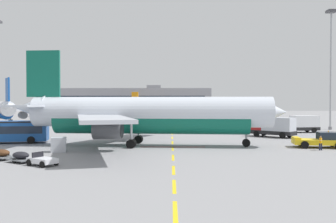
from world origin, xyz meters
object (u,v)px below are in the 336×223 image
(airliner_mid_left, at_px, (0,110))
(uld_cargo_container, at_px, (59,145))
(airliner_far_center, at_px, (155,110))
(pushback_tug, at_px, (321,140))
(apron_light_mast_far, at_px, (331,55))
(airliner_foreground, at_px, (146,115))
(ground_crew_worker, at_px, (321,142))
(fuel_service_truck, at_px, (300,124))
(catering_truck, at_px, (274,127))
(apron_shuttle_bus, at_px, (1,130))
(baggage_train, at_px, (11,155))

(airliner_mid_left, xyz_separation_m, uld_cargo_container, (33.35, -57.21, -2.91))
(airliner_far_center, xyz_separation_m, uld_cargo_container, (-6.93, -90.32, -2.33))
(pushback_tug, bearing_deg, uld_cargo_container, -172.33)
(airliner_far_center, distance_m, apron_light_mast_far, 68.43)
(airliner_mid_left, distance_m, uld_cargo_container, 66.29)
(airliner_foreground, height_order, ground_crew_worker, airliner_foreground)
(ground_crew_worker, bearing_deg, fuel_service_truck, 75.29)
(airliner_foreground, distance_m, catering_truck, 23.13)
(ground_crew_worker, relative_size, apron_light_mast_far, 0.07)
(airliner_mid_left, relative_size, airliner_far_center, 1.26)
(apron_shuttle_bus, relative_size, uld_cargo_container, 6.39)
(airliner_foreground, height_order, airliner_mid_left, airliner_foreground)
(apron_shuttle_bus, bearing_deg, airliner_far_center, 78.03)
(fuel_service_truck, bearing_deg, airliner_far_center, 114.90)
(airliner_far_center, xyz_separation_m, apron_shuttle_bus, (-17.32, -81.65, -1.38))
(pushback_tug, bearing_deg, airliner_mid_left, 140.33)
(uld_cargo_container, distance_m, apron_light_mast_far, 58.78)
(baggage_train, bearing_deg, apron_light_mast_far, 40.96)
(airliner_far_center, relative_size, baggage_train, 2.30)
(pushback_tug, xyz_separation_m, fuel_service_truck, (5.62, 22.95, 0.74))
(apron_shuttle_bus, xyz_separation_m, fuel_service_truck, (46.67, 18.42, -0.10))
(airliner_mid_left, xyz_separation_m, baggage_train, (30.90, -63.67, -3.18))
(pushback_tug, height_order, ground_crew_worker, pushback_tug)
(fuel_service_truck, relative_size, uld_cargo_container, 3.79)
(catering_truck, xyz_separation_m, uld_cargo_container, (-28.88, -17.97, -0.85))
(baggage_train, distance_m, apron_light_mast_far, 64.66)
(baggage_train, relative_size, ground_crew_worker, 6.39)
(airliner_far_center, height_order, catering_truck, airliner_far_center)
(catering_truck, bearing_deg, apron_light_mast_far, 46.10)
(pushback_tug, height_order, airliner_mid_left, airliner_mid_left)
(catering_truck, bearing_deg, apron_shuttle_bus, -166.67)
(pushback_tug, xyz_separation_m, uld_cargo_container, (-30.66, -4.13, -0.10))
(airliner_mid_left, xyz_separation_m, catering_truck, (62.23, -39.25, -2.07))
(airliner_mid_left, distance_m, airliner_far_center, 52.14)
(airliner_foreground, distance_m, airliner_mid_left, 66.77)
(pushback_tug, xyz_separation_m, airliner_far_center, (-23.73, 86.18, 2.23))
(apron_light_mast_far, bearing_deg, pushback_tug, -115.20)
(apron_light_mast_far, bearing_deg, airliner_foreground, -141.01)
(airliner_foreground, xyz_separation_m, airliner_far_center, (-2.38, 84.46, -0.82))
(airliner_foreground, relative_size, airliner_far_center, 1.45)
(apron_shuttle_bus, bearing_deg, catering_truck, 13.33)
(airliner_far_center, bearing_deg, pushback_tug, -74.60)
(airliner_mid_left, bearing_deg, fuel_service_truck, -23.40)
(airliner_foreground, distance_m, apron_shuttle_bus, 20.02)
(airliner_foreground, height_order, uld_cargo_container, airliner_foreground)
(airliner_far_center, xyz_separation_m, apron_light_mast_far, (38.18, -55.49, 12.07))
(ground_crew_worker, bearing_deg, apron_light_mast_far, 64.97)
(uld_cargo_container, height_order, apron_light_mast_far, apron_light_mast_far)
(catering_truck, xyz_separation_m, apron_light_mast_far, (16.23, 16.86, 13.56))
(catering_truck, relative_size, ground_crew_worker, 4.13)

